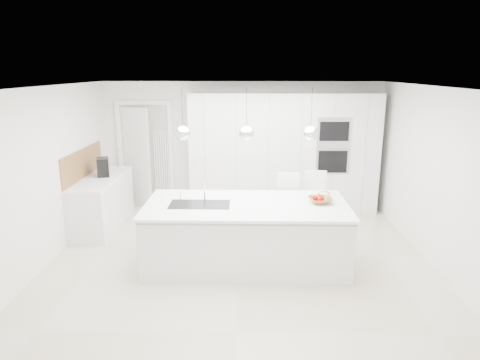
{
  "coord_description": "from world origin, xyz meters",
  "views": [
    {
      "loc": [
        0.13,
        -5.96,
        2.73
      ],
      "look_at": [
        0.0,
        0.3,
        1.1
      ],
      "focal_mm": 32.0,
      "sensor_mm": 36.0,
      "label": 1
    }
  ],
  "objects_px": {
    "bar_stool_right": "(316,207)",
    "island_base": "(246,236)",
    "espresso_machine": "(103,167)",
    "bar_stool_left": "(288,210)",
    "fruit_bowl": "(320,200)"
  },
  "relations": [
    {
      "from": "island_base",
      "to": "fruit_bowl",
      "type": "relative_size",
      "value": 8.49
    },
    {
      "from": "bar_stool_left",
      "to": "fruit_bowl",
      "type": "bearing_deg",
      "value": -54.51
    },
    {
      "from": "espresso_machine",
      "to": "bar_stool_right",
      "type": "xyz_separation_m",
      "value": [
        3.65,
        -0.66,
        -0.5
      ]
    },
    {
      "from": "espresso_machine",
      "to": "bar_stool_right",
      "type": "relative_size",
      "value": 0.29
    },
    {
      "from": "espresso_machine",
      "to": "fruit_bowl",
      "type": "bearing_deg",
      "value": -39.93
    },
    {
      "from": "island_base",
      "to": "espresso_machine",
      "type": "relative_size",
      "value": 8.68
    },
    {
      "from": "island_base",
      "to": "bar_stool_right",
      "type": "height_order",
      "value": "bar_stool_right"
    },
    {
      "from": "bar_stool_right",
      "to": "island_base",
      "type": "bearing_deg",
      "value": -131.59
    },
    {
      "from": "espresso_machine",
      "to": "bar_stool_left",
      "type": "height_order",
      "value": "espresso_machine"
    },
    {
      "from": "espresso_machine",
      "to": "bar_stool_right",
      "type": "distance_m",
      "value": 3.74
    },
    {
      "from": "island_base",
      "to": "espresso_machine",
      "type": "distance_m",
      "value": 3.06
    },
    {
      "from": "espresso_machine",
      "to": "bar_stool_right",
      "type": "bearing_deg",
      "value": -27.45
    },
    {
      "from": "bar_stool_left",
      "to": "island_base",
      "type": "bearing_deg",
      "value": -122.46
    },
    {
      "from": "bar_stool_right",
      "to": "bar_stool_left",
      "type": "bearing_deg",
      "value": -154.51
    },
    {
      "from": "island_base",
      "to": "fruit_bowl",
      "type": "bearing_deg",
      "value": 5.99
    }
  ]
}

